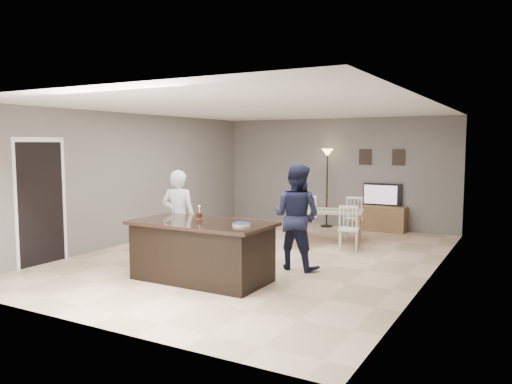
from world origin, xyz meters
The scene contains 14 objects.
floor centered at (0.00, 0.00, 0.00)m, with size 8.00×8.00×0.00m, color #DAAF8B.
room_shell centered at (0.00, 0.00, 1.68)m, with size 8.00×8.00×8.00m.
kitchen_island centered at (0.00, -1.80, 0.45)m, with size 2.15×1.10×0.90m.
tv_console centered at (1.20, 3.77, 0.30)m, with size 1.20×0.40×0.60m, color brown.
television centered at (1.20, 3.84, 0.86)m, with size 0.91×0.12×0.53m, color black.
tv_screen_glow centered at (1.20, 3.76, 0.87)m, with size 0.78×0.78×0.00m, color orange.
picture_frames centered at (1.15, 3.98, 1.75)m, with size 1.10×0.02×0.38m.
doorway centered at (-2.99, -2.30, 1.26)m, with size 0.00×2.10×2.65m.
woman centered at (-0.95, -1.14, 0.81)m, with size 0.59×0.39×1.63m, color silver.
man centered at (0.95, -0.45, 0.87)m, with size 0.85×0.66×1.74m, color #171B34.
birthday_cake centered at (-0.21, -1.57, 0.95)m, with size 0.14×0.14×0.21m.
plate_stack centered at (0.72, -1.83, 0.92)m, with size 0.26×0.26×0.04m.
dining_table centered at (0.61, 1.82, 0.57)m, with size 1.77×1.95×0.90m.
floor_lamp centered at (-0.14, 3.75, 1.51)m, with size 0.29×0.29×1.95m.
Camera 1 is at (4.34, -7.89, 2.07)m, focal length 35.00 mm.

